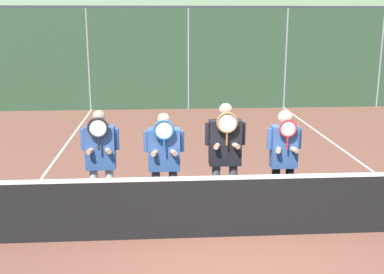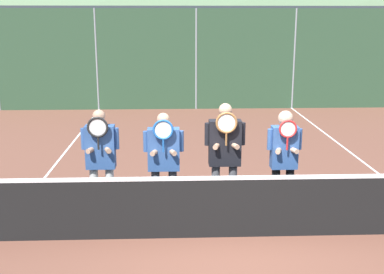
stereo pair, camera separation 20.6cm
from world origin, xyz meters
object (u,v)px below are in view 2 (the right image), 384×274
at_px(player_center_left, 164,158).
at_px(player_rightmost, 284,156).
at_px(car_left_of_center, 155,77).
at_px(car_far_left, 26,76).
at_px(car_center, 280,76).
at_px(player_center_right, 225,152).
at_px(player_leftmost, 101,156).

relative_size(player_center_left, player_rightmost, 0.99).
relative_size(player_rightmost, car_left_of_center, 0.38).
xyz_separation_m(player_rightmost, car_far_left, (-7.37, 11.73, -0.13)).
bearing_deg(player_rightmost, player_center_left, 179.51).
bearing_deg(car_left_of_center, player_center_left, -87.42).
xyz_separation_m(player_center_left, car_far_left, (-5.51, 11.71, -0.11)).
bearing_deg(car_center, player_center_right, -106.32).
height_order(car_far_left, car_left_of_center, car_left_of_center).
distance_m(player_leftmost, player_center_right, 1.91).
relative_size(player_rightmost, car_far_left, 0.38).
bearing_deg(car_far_left, player_leftmost, -68.68).
height_order(player_rightmost, car_far_left, car_far_left).
height_order(player_leftmost, player_center_right, player_center_right).
xyz_separation_m(player_center_left, player_rightmost, (1.85, -0.02, 0.02)).
bearing_deg(player_leftmost, player_center_right, -2.18).
bearing_deg(player_leftmost, car_left_of_center, 87.64).
bearing_deg(car_left_of_center, player_rightmost, -78.17).
bearing_deg(player_center_right, car_center, 73.68).
bearing_deg(player_center_left, player_leftmost, 176.14).
bearing_deg(car_far_left, car_center, -0.21).
distance_m(player_leftmost, car_far_left, 12.50).
distance_m(player_center_right, car_center, 12.18).
bearing_deg(player_leftmost, player_rightmost, -1.65).
bearing_deg(car_far_left, player_center_left, -64.79).
height_order(player_leftmost, car_center, player_leftmost).
bearing_deg(player_center_right, player_center_left, 179.56).
bearing_deg(car_left_of_center, player_leftmost, -92.36).
relative_size(player_leftmost, player_center_right, 0.95).
bearing_deg(car_left_of_center, car_center, 4.98).
distance_m(player_center_left, car_far_left, 12.94).
height_order(car_left_of_center, car_center, car_left_of_center).
relative_size(player_center_right, car_far_left, 0.40).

